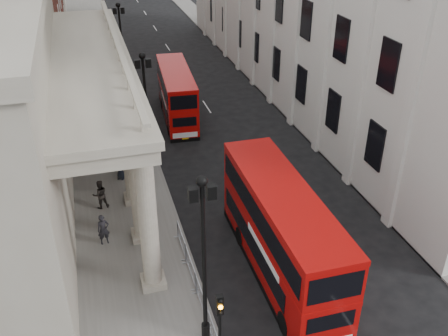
# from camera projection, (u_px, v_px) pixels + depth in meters

# --- Properties ---
(sidewalk_west) EXTENTS (6.00, 140.00, 0.12)m
(sidewalk_west) POSITION_uv_depth(u_px,v_px,m) (107.00, 117.00, 43.37)
(sidewalk_west) COLOR slate
(sidewalk_west) RESTS_ON ground
(sidewalk_east) EXTENTS (3.00, 140.00, 0.12)m
(sidewalk_east) POSITION_uv_depth(u_px,v_px,m) (283.00, 98.00, 47.29)
(sidewalk_east) COLOR slate
(sidewalk_east) RESTS_ON ground
(kerb) EXTENTS (0.20, 140.00, 0.14)m
(kerb) POSITION_uv_depth(u_px,v_px,m) (140.00, 113.00, 44.06)
(kerb) COLOR slate
(kerb) RESTS_ON ground
(lamp_post_south) EXTENTS (1.05, 0.44, 8.32)m
(lamp_post_south) POSITION_uv_depth(u_px,v_px,m) (204.00, 252.00, 19.80)
(lamp_post_south) COLOR black
(lamp_post_south) RESTS_ON sidewalk_west
(lamp_post_mid) EXTENTS (1.05, 0.44, 8.32)m
(lamp_post_mid) POSITION_uv_depth(u_px,v_px,m) (146.00, 104.00, 33.18)
(lamp_post_mid) COLOR black
(lamp_post_mid) RESTS_ON sidewalk_west
(lamp_post_north) EXTENTS (1.05, 0.44, 8.32)m
(lamp_post_north) POSITION_uv_depth(u_px,v_px,m) (122.00, 41.00, 46.56)
(lamp_post_north) COLOR black
(lamp_post_north) RESTS_ON sidewalk_west
(traffic_light) EXTENTS (0.28, 0.33, 4.30)m
(traffic_light) POSITION_uv_depth(u_px,v_px,m) (220.00, 322.00, 19.02)
(traffic_light) COLOR black
(traffic_light) RESTS_ON sidewalk_west
(bus_near) EXTENTS (2.81, 11.39, 4.91)m
(bus_near) POSITION_uv_depth(u_px,v_px,m) (281.00, 231.00, 24.93)
(bus_near) COLOR #B10908
(bus_near) RESTS_ON ground
(bus_far) EXTENTS (3.08, 9.98, 4.24)m
(bus_far) POSITION_uv_depth(u_px,v_px,m) (177.00, 93.00, 42.35)
(bus_far) COLOR #BB0A08
(bus_far) RESTS_ON ground
(pedestrian_a) EXTENTS (0.73, 0.54, 1.82)m
(pedestrian_a) POSITION_uv_depth(u_px,v_px,m) (103.00, 230.00, 27.56)
(pedestrian_a) COLOR black
(pedestrian_a) RESTS_ON sidewalk_west
(pedestrian_b) EXTENTS (1.05, 0.89, 1.90)m
(pedestrian_b) POSITION_uv_depth(u_px,v_px,m) (100.00, 194.00, 30.63)
(pedestrian_b) COLOR black
(pedestrian_b) RESTS_ON sidewalk_west
(pedestrian_c) EXTENTS (0.92, 0.84, 1.58)m
(pedestrian_c) POSITION_uv_depth(u_px,v_px,m) (120.00, 168.00, 33.76)
(pedestrian_c) COLOR black
(pedestrian_c) RESTS_ON sidewalk_west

